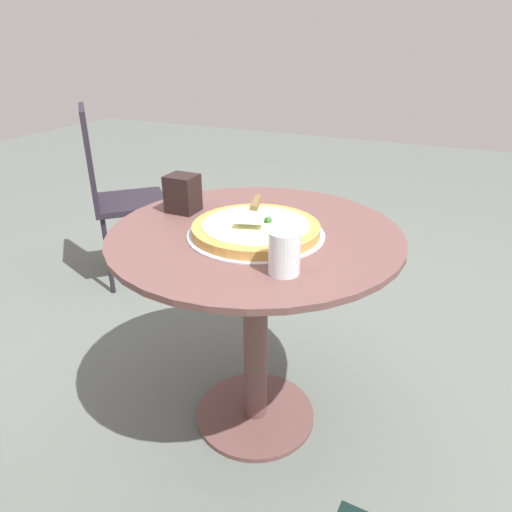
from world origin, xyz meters
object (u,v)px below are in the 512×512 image
object	(u,v)px
pizza_on_tray	(256,229)
drinking_cup	(284,252)
napkin_dispenser	(183,193)
patio_chair_far	(113,187)
pizza_server	(254,210)
patio_table	(255,286)

from	to	relation	value
pizza_on_tray	drinking_cup	distance (m)	0.25
napkin_dispenser	patio_chair_far	world-z (taller)	patio_chair_far
drinking_cup	patio_chair_far	world-z (taller)	patio_chair_far
pizza_on_tray	patio_chair_far	bearing A→B (deg)	-120.71
pizza_on_tray	patio_chair_far	distance (m)	1.32
pizza_server	patio_chair_far	bearing A→B (deg)	-119.56
napkin_dispenser	patio_chair_far	xyz separation A→B (m)	(-0.59, -0.83, -0.25)
napkin_dispenser	pizza_on_tray	bearing A→B (deg)	164.57
pizza_server	drinking_cup	xyz separation A→B (m)	(0.23, 0.19, -0.00)
patio_table	patio_chair_far	world-z (taller)	patio_chair_far
pizza_on_tray	napkin_dispenser	distance (m)	0.31
drinking_cup	pizza_server	bearing A→B (deg)	-141.11
pizza_on_tray	drinking_cup	world-z (taller)	drinking_cup
patio_table	drinking_cup	world-z (taller)	drinking_cup
pizza_server	napkin_dispenser	xyz separation A→B (m)	(-0.03, -0.27, 0.00)
patio_chair_far	napkin_dispenser	bearing A→B (deg)	54.60
pizza_on_tray	napkin_dispenser	world-z (taller)	napkin_dispenser
drinking_cup	patio_chair_far	bearing A→B (deg)	-123.64
pizza_server	drinking_cup	bearing A→B (deg)	38.89
patio_table	pizza_server	xyz separation A→B (m)	(-0.02, -0.01, 0.24)
pizza_server	patio_chair_far	xyz separation A→B (m)	(-0.62, -1.09, -0.24)
pizza_on_tray	patio_chair_far	world-z (taller)	patio_chair_far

